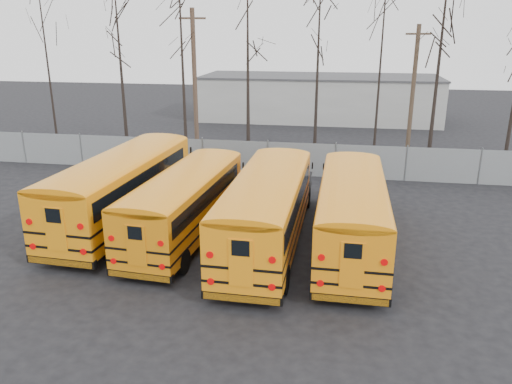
% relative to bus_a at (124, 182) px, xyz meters
% --- Properties ---
extents(ground, '(120.00, 120.00, 0.00)m').
position_rel_bus_a_xyz_m(ground, '(5.09, -3.13, -1.90)').
color(ground, black).
rests_on(ground, ground).
extents(fence, '(40.00, 0.04, 2.00)m').
position_rel_bus_a_xyz_m(fence, '(5.09, 8.87, -0.90)').
color(fence, gray).
rests_on(fence, ground).
extents(distant_building, '(22.00, 8.00, 4.00)m').
position_rel_bus_a_xyz_m(distant_building, '(7.09, 28.87, 0.10)').
color(distant_building, '#B4B4AF').
rests_on(distant_building, ground).
extents(bus_a, '(3.27, 11.74, 3.25)m').
position_rel_bus_a_xyz_m(bus_a, '(0.00, 0.00, 0.00)').
color(bus_a, black).
rests_on(bus_a, ground).
extents(bus_b, '(3.11, 10.47, 2.89)m').
position_rel_bus_a_xyz_m(bus_b, '(3.19, -0.99, -0.21)').
color(bus_b, black).
rests_on(bus_b, ground).
extents(bus_c, '(2.73, 11.18, 3.12)m').
position_rel_bus_a_xyz_m(bus_c, '(6.64, -1.53, -0.08)').
color(bus_c, black).
rests_on(bus_c, ground).
extents(bus_d, '(2.55, 10.79, 3.01)m').
position_rel_bus_a_xyz_m(bus_d, '(9.90, -1.17, -0.14)').
color(bus_d, black).
rests_on(bus_d, ground).
extents(utility_pole_left, '(1.67, 0.66, 9.63)m').
position_rel_bus_a_xyz_m(utility_pole_left, '(-0.38, 12.63, 3.04)').
color(utility_pole_left, '#4E3A2C').
rests_on(utility_pole_left, ground).
extents(utility_pole_right, '(1.52, 0.48, 8.63)m').
position_rel_bus_a_xyz_m(utility_pole_right, '(13.60, 12.83, 2.53)').
color(utility_pole_right, '#483829').
rests_on(utility_pole_right, ground).
extents(tree_0, '(0.26, 0.26, 12.96)m').
position_rel_bus_a_xyz_m(tree_0, '(-12.21, 14.83, 4.58)').
color(tree_0, black).
rests_on(tree_0, ground).
extents(tree_1, '(0.26, 0.26, 10.14)m').
position_rel_bus_a_xyz_m(tree_1, '(-5.65, 12.97, 3.17)').
color(tree_1, black).
rests_on(tree_1, ground).
extents(tree_2, '(0.26, 0.26, 11.51)m').
position_rel_bus_a_xyz_m(tree_2, '(-0.79, 11.48, 3.85)').
color(tree_2, black).
rests_on(tree_2, ground).
extents(tree_3, '(0.26, 0.26, 10.53)m').
position_rel_bus_a_xyz_m(tree_3, '(3.37, 11.72, 3.36)').
color(tree_3, black).
rests_on(tree_3, ground).
extents(tree_4, '(0.26, 0.26, 10.68)m').
position_rel_bus_a_xyz_m(tree_4, '(7.57, 14.45, 3.44)').
color(tree_4, black).
rests_on(tree_4, ground).
extents(tree_5, '(0.26, 0.26, 12.06)m').
position_rel_bus_a_xyz_m(tree_5, '(11.52, 13.06, 4.13)').
color(tree_5, black).
rests_on(tree_5, ground).
extents(tree_6, '(0.26, 0.26, 11.24)m').
position_rel_bus_a_xyz_m(tree_6, '(14.75, 11.64, 3.72)').
color(tree_6, black).
rests_on(tree_6, ground).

